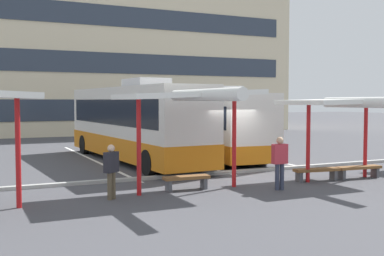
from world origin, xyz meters
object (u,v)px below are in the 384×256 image
(coach_bus_0, at_px, (134,124))
(bench_1, at_px, (186,180))
(bench_2, at_px, (317,172))
(bench_3, at_px, (359,169))
(waiting_shelter_1, at_px, (192,97))
(waiting_shelter_2, at_px, (344,104))
(waiting_passenger_0, at_px, (111,168))
(coach_bus_1, at_px, (209,125))
(waiting_passenger_2, at_px, (280,159))

(coach_bus_0, height_order, bench_1, coach_bus_0)
(bench_1, bearing_deg, bench_2, -5.19)
(bench_2, distance_m, bench_3, 1.81)
(coach_bus_0, relative_size, waiting_shelter_1, 2.68)
(waiting_shelter_2, bearing_deg, coach_bus_0, 120.71)
(waiting_shelter_1, relative_size, waiting_passenger_0, 2.81)
(coach_bus_0, height_order, bench_2, coach_bus_0)
(bench_2, bearing_deg, bench_1, 174.81)
(bench_1, bearing_deg, coach_bus_0, 84.05)
(coach_bus_1, height_order, bench_1, coach_bus_1)
(waiting_passenger_2, bearing_deg, coach_bus_1, 77.12)
(bench_2, xyz_separation_m, waiting_passenger_0, (-7.46, 0.02, 0.57))
(waiting_shelter_1, relative_size, waiting_passenger_2, 2.63)
(coach_bus_0, bearing_deg, waiting_shelter_1, -95.64)
(coach_bus_0, xyz_separation_m, waiting_passenger_0, (-3.37, -8.05, -0.85))
(waiting_shelter_1, relative_size, waiting_shelter_2, 1.03)
(waiting_shelter_2, relative_size, bench_3, 2.38)
(waiting_shelter_2, bearing_deg, bench_1, 172.46)
(bench_1, relative_size, waiting_passenger_2, 0.90)
(waiting_shelter_2, relative_size, waiting_passenger_0, 2.74)
(coach_bus_1, distance_m, waiting_shelter_1, 9.29)
(coach_bus_0, bearing_deg, bench_2, -63.15)
(waiting_passenger_0, bearing_deg, bench_3, -1.27)
(bench_2, bearing_deg, waiting_shelter_1, 179.86)
(bench_1, height_order, waiting_shelter_2, waiting_shelter_2)
(coach_bus_0, height_order, coach_bus_1, coach_bus_0)
(waiting_shelter_1, height_order, bench_2, waiting_shelter_1)
(bench_1, height_order, waiting_passenger_2, waiting_passenger_2)
(waiting_shelter_2, distance_m, bench_2, 2.59)
(waiting_shelter_1, distance_m, waiting_passenger_2, 3.44)
(waiting_shelter_1, relative_size, bench_2, 2.59)
(coach_bus_0, distance_m, bench_1, 7.80)
(bench_2, height_order, waiting_passenger_2, waiting_passenger_2)
(coach_bus_1, relative_size, waiting_shelter_1, 2.29)
(coach_bus_0, bearing_deg, waiting_shelter_2, -59.29)
(coach_bus_0, xyz_separation_m, bench_3, (5.89, -8.26, -1.42))
(waiting_shelter_2, distance_m, waiting_passenger_2, 3.60)
(coach_bus_1, height_order, waiting_shelter_2, coach_bus_1)
(bench_2, distance_m, waiting_passenger_2, 2.44)
(coach_bus_1, relative_size, waiting_passenger_0, 6.43)
(bench_3, height_order, waiting_passenger_2, waiting_passenger_2)
(bench_3, bearing_deg, waiting_shelter_1, 178.33)
(coach_bus_1, bearing_deg, waiting_shelter_1, -120.65)
(bench_3, bearing_deg, coach_bus_1, 103.82)
(waiting_passenger_0, bearing_deg, bench_1, 9.31)
(bench_1, height_order, bench_2, same)
(bench_2, bearing_deg, coach_bus_1, 91.40)
(waiting_shelter_1, xyz_separation_m, waiting_passenger_0, (-2.58, 0.01, -2.05))
(bench_1, bearing_deg, bench_3, -5.36)
(bench_2, distance_m, waiting_passenger_0, 7.48)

